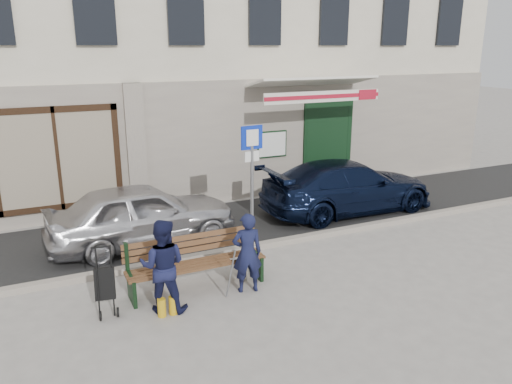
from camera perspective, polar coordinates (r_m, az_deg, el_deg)
ground at (r=9.06m, az=2.69°, el=-10.13°), size 80.00×80.00×0.00m
asphalt_lane at (r=11.66m, az=-4.41°, el=-3.93°), size 60.00×3.20×0.01m
curb at (r=10.26m, az=-1.22°, el=-6.46°), size 60.00×0.18×0.12m
building at (r=16.10m, az=-11.98°, el=19.36°), size 20.00×8.27×10.00m
car_silver at (r=10.69m, az=-12.87°, el=-2.48°), size 3.98×1.81×1.32m
car_navy at (r=12.71m, az=10.47°, el=0.64°), size 4.51×1.85×1.31m
parking_sign at (r=9.97m, az=-0.47°, el=2.76°), size 0.47×0.09×2.55m
bench at (r=8.66m, az=-7.10°, el=-8.19°), size 2.40×1.17×0.98m
man at (r=8.43m, az=-1.01°, el=-6.97°), size 0.57×0.43×1.40m
woman at (r=7.95m, az=-10.60°, el=-8.30°), size 0.91×0.84×1.51m
stroller at (r=8.21m, az=-16.88°, el=-10.14°), size 0.35×0.47×1.06m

